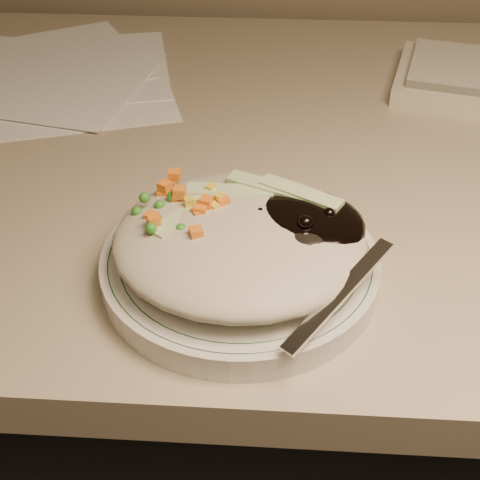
{
  "coord_description": "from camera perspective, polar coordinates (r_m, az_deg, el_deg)",
  "views": [
    {
      "loc": [
        -0.08,
        0.76,
        1.09
      ],
      "look_at": [
        -0.1,
        1.16,
        0.78
      ],
      "focal_mm": 50.0,
      "sensor_mm": 36.0,
      "label": 1
    }
  ],
  "objects": [
    {
      "name": "papers",
      "position": [
        0.88,
        -17.36,
        13.15
      ],
      "size": [
        0.41,
        0.38,
        0.0
      ],
      "color": "white",
      "rests_on": "desk"
    },
    {
      "name": "plate",
      "position": [
        0.52,
        0.0,
        -2.23
      ],
      "size": [
        0.22,
        0.22,
        0.02
      ],
      "primitive_type": "cylinder",
      "color": "silver",
      "rests_on": "desk"
    },
    {
      "name": "desk",
      "position": [
        0.83,
        8.09,
        -3.61
      ],
      "size": [
        1.4,
        0.7,
        0.74
      ],
      "color": "tan",
      "rests_on": "ground"
    },
    {
      "name": "plate_rim",
      "position": [
        0.52,
        -0.0,
        -1.39
      ],
      "size": [
        0.21,
        0.21,
        0.0
      ],
      "color": "#144723",
      "rests_on": "plate"
    },
    {
      "name": "meal",
      "position": [
        0.5,
        0.48,
        0.43
      ],
      "size": [
        0.21,
        0.19,
        0.05
      ],
      "color": "#ADA68D",
      "rests_on": "plate"
    }
  ]
}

